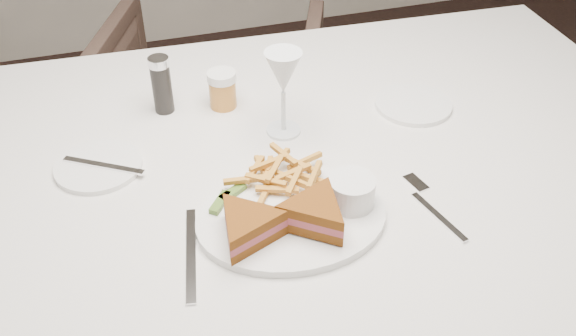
% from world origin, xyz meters
% --- Properties ---
extents(table, '(1.70, 1.18, 0.75)m').
position_xyz_m(table, '(0.09, 0.40, 0.38)').
color(table, silver).
rests_on(table, ground).
extents(chair_far, '(0.87, 0.84, 0.69)m').
position_xyz_m(chair_far, '(0.11, 1.24, 0.35)').
color(chair_far, '#46332B').
rests_on(chair_far, ground).
extents(table_setting, '(0.81, 0.65, 0.18)m').
position_xyz_m(table_setting, '(0.08, 0.36, 0.79)').
color(table_setting, white).
rests_on(table_setting, table).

